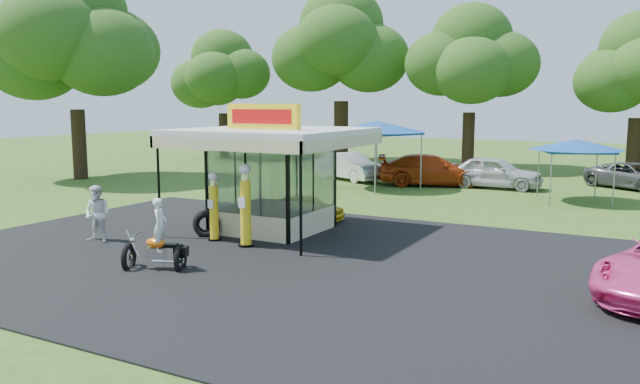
% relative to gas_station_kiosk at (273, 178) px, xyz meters
% --- Properties ---
extents(ground, '(120.00, 120.00, 0.00)m').
position_rel_gas_station_kiosk_xyz_m(ground, '(2.00, -4.99, -1.78)').
color(ground, '#33531A').
rests_on(ground, ground).
extents(asphalt_apron, '(20.00, 14.00, 0.04)m').
position_rel_gas_station_kiosk_xyz_m(asphalt_apron, '(2.00, -2.99, -1.76)').
color(asphalt_apron, black).
rests_on(asphalt_apron, ground).
extents(gas_station_kiosk, '(5.40, 5.40, 4.18)m').
position_rel_gas_station_kiosk_xyz_m(gas_station_kiosk, '(0.00, 0.00, 0.00)').
color(gas_station_kiosk, white).
rests_on(gas_station_kiosk, ground).
extents(gas_pump_left, '(0.40, 0.40, 2.14)m').
position_rel_gas_station_kiosk_xyz_m(gas_pump_left, '(-0.76, -2.12, -0.76)').
color(gas_pump_left, black).
rests_on(gas_pump_left, ground).
extents(gas_pump_right, '(0.46, 0.46, 2.47)m').
position_rel_gas_station_kiosk_xyz_m(gas_pump_right, '(0.56, -2.32, -0.60)').
color(gas_pump_right, black).
rests_on(gas_pump_right, ground).
extents(motorcycle, '(1.69, 1.28, 1.92)m').
position_rel_gas_station_kiosk_xyz_m(motorcycle, '(0.07, -5.43, -1.04)').
color(motorcycle, black).
rests_on(motorcycle, ground).
extents(spare_tires, '(1.08, 0.94, 0.87)m').
position_rel_gas_station_kiosk_xyz_m(spare_tires, '(-1.40, -1.71, -1.36)').
color(spare_tires, black).
rests_on(spare_tires, ground).
extents(kiosk_car, '(2.82, 1.13, 0.96)m').
position_rel_gas_station_kiosk_xyz_m(kiosk_car, '(-0.00, 2.21, -1.30)').
color(kiosk_car, yellow).
rests_on(kiosk_car, ground).
extents(spectator_west, '(0.94, 0.78, 1.74)m').
position_rel_gas_station_kiosk_xyz_m(spectator_west, '(-3.81, -3.87, -0.91)').
color(spectator_west, white).
rests_on(spectator_west, ground).
extents(bg_car_a, '(4.72, 3.34, 1.48)m').
position_rel_gas_station_kiosk_xyz_m(bg_car_a, '(-3.80, 13.68, -1.04)').
color(bg_car_a, silver).
rests_on(bg_car_a, ground).
extents(bg_car_b, '(5.91, 4.18, 1.59)m').
position_rel_gas_station_kiosk_xyz_m(bg_car_b, '(0.88, 13.61, -0.99)').
color(bg_car_b, '#A9340D').
rests_on(bg_car_b, ground).
extents(bg_car_c, '(4.66, 1.89, 1.59)m').
position_rel_gas_station_kiosk_xyz_m(bg_car_c, '(3.92, 14.12, -0.99)').
color(bg_car_c, silver).
rests_on(bg_car_c, ground).
extents(bg_car_d, '(5.05, 4.35, 1.29)m').
position_rel_gas_station_kiosk_xyz_m(bg_car_d, '(10.03, 17.07, -1.14)').
color(bg_car_d, '#4F4F51').
rests_on(bg_car_d, ground).
extents(tent_west, '(4.78, 4.78, 3.34)m').
position_rel_gas_station_kiosk_xyz_m(tent_west, '(-1.25, 11.36, 1.24)').
color(tent_west, gray).
rests_on(tent_west, ground).
extents(tent_east, '(3.84, 3.84, 2.68)m').
position_rel_gas_station_kiosk_xyz_m(tent_east, '(7.92, 11.38, 0.65)').
color(tent_east, gray).
rests_on(tent_east, ground).
extents(oak_far_a, '(8.03, 8.03, 9.52)m').
position_rel_gas_station_kiosk_xyz_m(oak_far_a, '(-18.79, 22.16, 4.28)').
color(oak_far_a, black).
rests_on(oak_far_a, ground).
extents(oak_far_b, '(10.04, 10.04, 11.97)m').
position_rel_gas_station_kiosk_xyz_m(oak_far_b, '(-9.08, 23.11, 5.86)').
color(oak_far_b, black).
rests_on(oak_far_b, ground).
extents(oak_far_c, '(8.62, 8.62, 10.16)m').
position_rel_gas_station_kiosk_xyz_m(oak_far_c, '(0.22, 22.80, 4.67)').
color(oak_far_c, black).
rests_on(oak_far_c, ground).
extents(oak_far_d, '(7.75, 7.75, 9.22)m').
position_rel_gas_station_kiosk_xyz_m(oak_far_d, '(9.74, 23.97, 4.10)').
color(oak_far_d, black).
rests_on(oak_far_d, ground).
extents(oak_near, '(9.87, 9.87, 11.36)m').
position_rel_gas_station_kiosk_xyz_m(oak_near, '(-17.23, 6.99, 5.34)').
color(oak_near, black).
rests_on(oak_near, ground).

